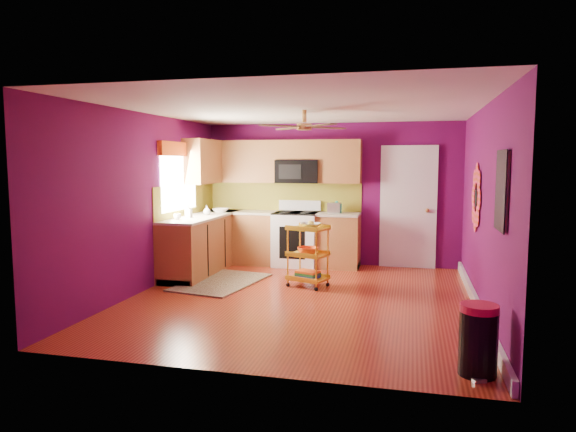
# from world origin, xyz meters

# --- Properties ---
(ground) EXTENTS (5.00, 5.00, 0.00)m
(ground) POSITION_xyz_m (0.00, 0.00, 0.00)
(ground) COLOR maroon
(ground) RESTS_ON ground
(room_envelope) EXTENTS (4.54, 5.04, 2.52)m
(room_envelope) POSITION_xyz_m (0.03, 0.00, 1.63)
(room_envelope) COLOR #590A4A
(room_envelope) RESTS_ON ground
(lower_cabinets) EXTENTS (2.81, 2.31, 0.94)m
(lower_cabinets) POSITION_xyz_m (-1.35, 1.82, 0.43)
(lower_cabinets) COLOR brown
(lower_cabinets) RESTS_ON ground
(electric_range) EXTENTS (0.76, 0.66, 1.13)m
(electric_range) POSITION_xyz_m (-0.55, 2.17, 0.48)
(electric_range) COLOR white
(electric_range) RESTS_ON ground
(upper_cabinetry) EXTENTS (2.80, 2.30, 1.26)m
(upper_cabinetry) POSITION_xyz_m (-1.24, 2.17, 1.80)
(upper_cabinetry) COLOR brown
(upper_cabinetry) RESTS_ON ground
(left_window) EXTENTS (0.08, 1.35, 1.08)m
(left_window) POSITION_xyz_m (-2.22, 1.05, 1.74)
(left_window) COLOR white
(left_window) RESTS_ON ground
(panel_door) EXTENTS (0.95, 0.11, 2.15)m
(panel_door) POSITION_xyz_m (1.35, 2.47, 1.02)
(panel_door) COLOR white
(panel_door) RESTS_ON ground
(right_wall_art) EXTENTS (0.04, 2.74, 1.04)m
(right_wall_art) POSITION_xyz_m (2.23, -0.34, 1.44)
(right_wall_art) COLOR black
(right_wall_art) RESTS_ON ground
(ceiling_fan) EXTENTS (1.01, 1.01, 0.26)m
(ceiling_fan) POSITION_xyz_m (0.00, 0.20, 2.29)
(ceiling_fan) COLOR #BF8C3F
(ceiling_fan) RESTS_ON ground
(shag_rug) EXTENTS (1.21, 1.71, 0.02)m
(shag_rug) POSITION_xyz_m (-1.35, 0.60, 0.01)
(shag_rug) COLOR black
(shag_rug) RESTS_ON ground
(rolling_cart) EXTENTS (0.64, 0.55, 0.98)m
(rolling_cart) POSITION_xyz_m (-0.04, 0.70, 0.50)
(rolling_cart) COLOR yellow
(rolling_cart) RESTS_ON ground
(trash_can) EXTENTS (0.42, 0.42, 0.62)m
(trash_can) POSITION_xyz_m (1.99, -2.03, 0.31)
(trash_can) COLOR black
(trash_can) RESTS_ON ground
(teal_kettle) EXTENTS (0.18, 0.18, 0.21)m
(teal_kettle) POSITION_xyz_m (0.15, 2.25, 1.02)
(teal_kettle) COLOR #15A192
(teal_kettle) RESTS_ON lower_cabinets
(toaster) EXTENTS (0.22, 0.15, 0.18)m
(toaster) POSITION_xyz_m (0.11, 2.21, 1.03)
(toaster) COLOR beige
(toaster) RESTS_ON lower_cabinets
(soap_bottle_a) EXTENTS (0.09, 0.09, 0.21)m
(soap_bottle_a) POSITION_xyz_m (-2.02, 0.93, 1.04)
(soap_bottle_a) COLOR #EA3F72
(soap_bottle_a) RESTS_ON lower_cabinets
(soap_bottle_b) EXTENTS (0.12, 0.12, 0.15)m
(soap_bottle_b) POSITION_xyz_m (-1.91, 1.41, 1.02)
(soap_bottle_b) COLOR white
(soap_bottle_b) RESTS_ON lower_cabinets
(counter_dish) EXTENTS (0.28, 0.28, 0.07)m
(counter_dish) POSITION_xyz_m (-1.85, 1.90, 0.97)
(counter_dish) COLOR white
(counter_dish) RESTS_ON lower_cabinets
(counter_cup) EXTENTS (0.11, 0.11, 0.09)m
(counter_cup) POSITION_xyz_m (-2.08, 0.66, 0.98)
(counter_cup) COLOR white
(counter_cup) RESTS_ON lower_cabinets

